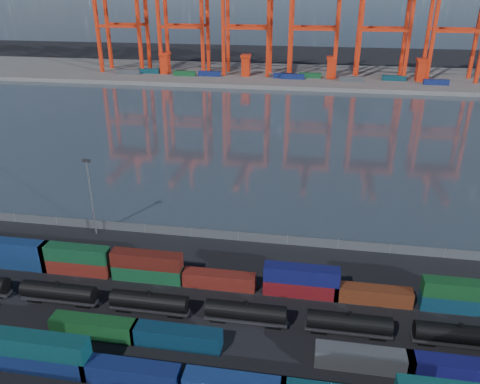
# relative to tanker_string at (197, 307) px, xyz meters

# --- Properties ---
(ground) EXTENTS (700.00, 700.00, 0.00)m
(ground) POSITION_rel_tanker_string_xyz_m (2.39, -3.21, -1.98)
(ground) COLOR black
(ground) RESTS_ON ground
(harbor_water) EXTENTS (700.00, 700.00, 0.00)m
(harbor_water) POSITION_rel_tanker_string_xyz_m (2.39, 101.79, -1.98)
(harbor_water) COLOR #2F3A44
(harbor_water) RESTS_ON ground
(far_quay) EXTENTS (700.00, 70.00, 2.00)m
(far_quay) POSITION_rel_tanker_string_xyz_m (2.39, 206.79, -0.98)
(far_quay) COLOR #514F4C
(far_quay) RESTS_ON ground
(container_row_south) EXTENTS (141.01, 2.66, 5.67)m
(container_row_south) POSITION_rel_tanker_string_xyz_m (0.69, -13.99, 0.19)
(container_row_south) COLOR #3F4244
(container_row_south) RESTS_ON ground
(container_row_mid) EXTENTS (142.44, 2.68, 5.71)m
(container_row_mid) POSITION_rel_tanker_string_xyz_m (10.35, -6.41, -0.04)
(container_row_mid) COLOR #484D4E
(container_row_mid) RESTS_ON ground
(container_row_north) EXTENTS (141.87, 2.55, 5.44)m
(container_row_north) POSITION_rel_tanker_string_xyz_m (9.25, 8.62, 0.23)
(container_row_north) COLOR navy
(container_row_north) RESTS_ON ground
(tanker_string) EXTENTS (121.38, 2.77, 3.96)m
(tanker_string) POSITION_rel_tanker_string_xyz_m (0.00, 0.00, 0.00)
(tanker_string) COLOR black
(tanker_string) RESTS_ON ground
(waterfront_fence) EXTENTS (160.12, 0.12, 2.20)m
(waterfront_fence) POSITION_rel_tanker_string_xyz_m (2.39, 24.79, -0.98)
(waterfront_fence) COLOR #595B5E
(waterfront_fence) RESTS_ON ground
(yard_light_mast) EXTENTS (1.60, 0.40, 16.60)m
(yard_light_mast) POSITION_rel_tanker_string_xyz_m (-27.61, 22.79, 7.31)
(yard_light_mast) COLOR slate
(yard_light_mast) RESTS_ON ground
(quay_containers) EXTENTS (172.58, 10.99, 2.60)m
(quay_containers) POSITION_rel_tanker_string_xyz_m (-8.60, 192.25, 1.32)
(quay_containers) COLOR navy
(quay_containers) RESTS_ON far_quay
(straddle_carriers) EXTENTS (140.00, 7.00, 11.10)m
(straddle_carriers) POSITION_rel_tanker_string_xyz_m (-0.11, 196.79, 5.83)
(straddle_carriers) COLOR red
(straddle_carriers) RESTS_ON far_quay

